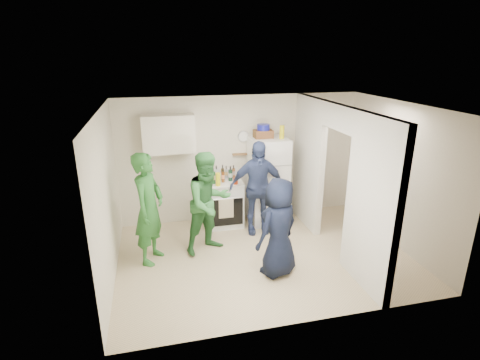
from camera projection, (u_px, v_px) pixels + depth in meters
name	position (u px, v px, depth m)	size (l,w,h in m)	color
floor	(264.00, 256.00, 6.34)	(4.80, 4.80, 0.00)	beige
wall_back	(241.00, 158.00, 7.49)	(4.80, 4.80, 0.00)	silver
wall_front	(308.00, 235.00, 4.37)	(4.80, 4.80, 0.00)	silver
wall_left	(107.00, 199.00, 5.41)	(3.40, 3.40, 0.00)	silver
wall_right	(399.00, 176.00, 6.45)	(3.40, 3.40, 0.00)	silver
ceiling	(267.00, 107.00, 5.52)	(4.80, 4.80, 0.00)	white
partition_pier_back	(308.00, 163.00, 7.20)	(0.12, 1.20, 2.50)	silver
partition_pier_front	(372.00, 206.00, 5.18)	(0.12, 1.20, 2.50)	silver
partition_header	(340.00, 117.00, 5.85)	(0.12, 1.00, 0.40)	silver
stove	(223.00, 203.00, 7.35)	(0.76, 0.63, 0.91)	white
upper_cabinet	(169.00, 134.00, 6.83)	(0.95, 0.34, 0.70)	silver
fridge	(268.00, 181.00, 7.39)	(0.71, 0.69, 1.72)	white
wicker_basket	(263.00, 134.00, 7.11)	(0.35, 0.25, 0.15)	brown
blue_bowl	(263.00, 127.00, 7.07)	(0.24, 0.24, 0.11)	navy
yellow_cup_stack_top	(282.00, 132.00, 7.03)	(0.09, 0.09, 0.25)	yellow
wall_clock	(243.00, 136.00, 7.34)	(0.22, 0.22, 0.03)	white
spice_shelf	(241.00, 154.00, 7.42)	(0.35, 0.08, 0.03)	olive
nook_window	(394.00, 150.00, 6.50)	(0.03, 0.70, 0.80)	black
nook_window_frame	(393.00, 150.00, 6.50)	(0.04, 0.76, 0.86)	white
nook_valance	(394.00, 131.00, 6.38)	(0.04, 0.82, 0.18)	white
yellow_cup_stack_stove	(218.00, 179.00, 6.94)	(0.09, 0.09, 0.25)	yellow
red_cup	(236.00, 181.00, 7.05)	(0.09, 0.09, 0.12)	#BE340C
person_green_left	(149.00, 209.00, 5.93)	(0.67, 0.44, 1.84)	#2B6B2E
person_green_center	(209.00, 203.00, 6.26)	(0.85, 0.66, 1.75)	#34783D
person_denim	(257.00, 188.00, 6.93)	(1.04, 0.43, 1.77)	navy
person_navy	(279.00, 228.00, 5.61)	(0.76, 0.49, 1.55)	black
person_nook	(366.00, 190.00, 6.89)	(1.12, 0.64, 1.73)	black
bottle_a	(206.00, 173.00, 7.20)	(0.07, 0.07, 0.31)	brown
bottle_b	(213.00, 176.00, 7.05)	(0.08, 0.08, 0.31)	#1D5823
bottle_c	(216.00, 172.00, 7.29)	(0.07, 0.07, 0.27)	silver
bottle_d	(223.00, 175.00, 7.13)	(0.06, 0.06, 0.28)	#623211
bottle_e	(226.00, 172.00, 7.35)	(0.06, 0.06, 0.25)	#A0A7B1
bottle_f	(230.00, 174.00, 7.20)	(0.08, 0.08, 0.29)	#113020
bottle_g	(234.00, 172.00, 7.36)	(0.06, 0.06, 0.26)	brown
bottle_h	(207.00, 177.00, 6.98)	(0.06, 0.06, 0.31)	#A8ADB4
bottle_i	(223.00, 172.00, 7.27)	(0.06, 0.06, 0.30)	#51390E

